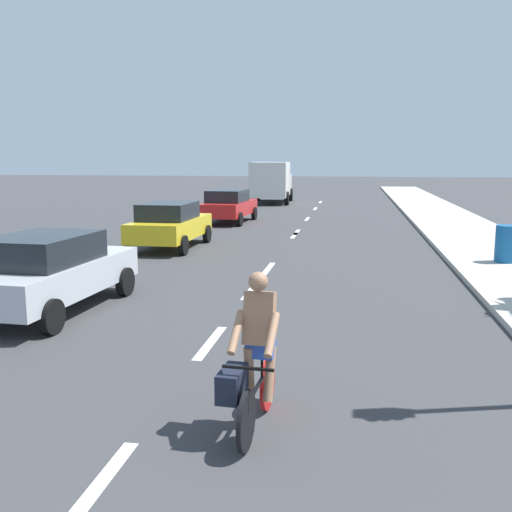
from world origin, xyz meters
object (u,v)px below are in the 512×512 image
object	(u,v)px
parked_car_yellow	(170,224)
trash_bin_far	(506,244)
parked_car_silver	(48,270)
parked_car_red	(228,205)
cyclist	(253,359)
delivery_truck	(271,181)

from	to	relation	value
parked_car_yellow	trash_bin_far	xyz separation A→B (m)	(10.48, -1.80, -0.18)
parked_car_silver	trash_bin_far	distance (m)	12.23
parked_car_silver	parked_car_red	size ratio (longest dim) A/B	1.00
cyclist	parked_car_red	world-z (taller)	cyclist
delivery_truck	trash_bin_far	world-z (taller)	delivery_truck
delivery_truck	trash_bin_far	bearing A→B (deg)	-68.75
parked_car_silver	delivery_truck	size ratio (longest dim) A/B	0.70
parked_car_silver	trash_bin_far	world-z (taller)	parked_car_silver
parked_car_yellow	cyclist	bearing A→B (deg)	-67.59
parked_car_silver	parked_car_yellow	distance (m)	8.41
delivery_truck	trash_bin_far	distance (m)	24.75
parked_car_silver	trash_bin_far	size ratio (longest dim) A/B	4.26
parked_car_red	parked_car_yellow	bearing A→B (deg)	-88.85
cyclist	delivery_truck	xyz separation A→B (m)	(-4.57, 33.67, 0.67)
parked_car_silver	parked_car_yellow	world-z (taller)	same
parked_car_yellow	delivery_truck	xyz separation A→B (m)	(0.55, 20.85, 0.66)
cyclist	parked_car_silver	xyz separation A→B (m)	(-4.93, 4.41, 0.01)
cyclist	parked_car_red	distance (m)	21.54
cyclist	parked_car_yellow	world-z (taller)	cyclist
parked_car_silver	trash_bin_far	bearing A→B (deg)	35.53
parked_car_silver	delivery_truck	xyz separation A→B (m)	(0.36, 29.26, 0.66)
parked_car_yellow	trash_bin_far	bearing A→B (deg)	-9.11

